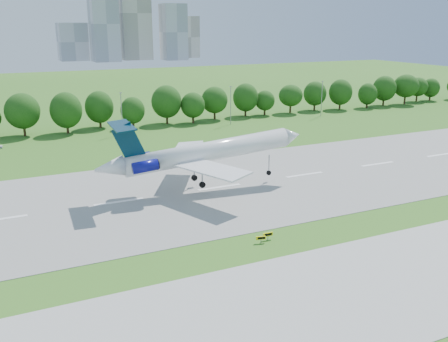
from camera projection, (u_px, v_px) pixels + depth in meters
ground at (162, 259)px, 68.40m from camera, size 600.00×600.00×0.00m
runway at (119, 202)px, 90.11m from camera, size 400.00×45.00×0.08m
taxiway at (216, 328)px, 52.75m from camera, size 400.00×23.00×0.08m
tree_line at (63, 112)px, 146.58m from camera, size 288.40×8.40×10.40m
light_poles at (59, 117)px, 136.84m from camera, size 175.90×0.25×12.19m
skyline at (130, 25)px, 439.82m from camera, size 127.00×52.00×80.00m
airliner at (198, 153)px, 94.47m from camera, size 41.64×30.17×13.13m
taxi_sign_centre at (261, 238)px, 73.16m from camera, size 1.50×0.54×1.06m
taxi_sign_right at (268, 234)px, 74.26m from camera, size 1.61×0.25×1.13m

